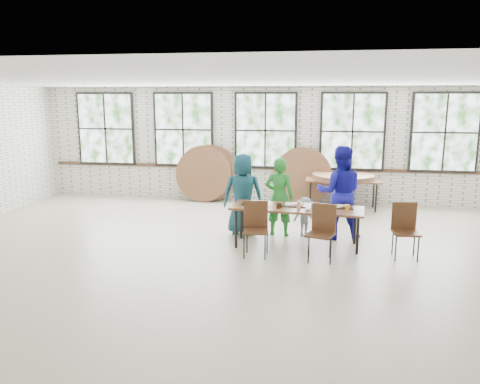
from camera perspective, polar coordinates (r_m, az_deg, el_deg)
The scene contains 13 objects.
room at distance 12.23m, azimuth 3.12°, elevation 7.28°, with size 12.00×12.00×12.00m.
dining_table at distance 8.64m, azimuth 6.94°, elevation -2.17°, with size 2.47×1.03×0.74m.
chair_near_left at distance 8.14m, azimuth 1.94°, elevation -3.88°, with size 0.47×0.46×0.95m.
chair_near_right at distance 8.03m, azimuth 9.96°, elevation -4.26°, with size 0.53×0.52×0.95m.
chair_spare at distance 8.51m, azimuth 19.46°, elevation -3.86°, with size 0.46×0.44×0.95m.
adult_teal at distance 9.35m, azimuth 0.36°, elevation -0.24°, with size 0.80×0.52×1.63m, color #164C55.
adult_green at distance 9.27m, azimuth 4.80°, elevation -0.59°, with size 0.57×0.38×1.57m, color #217C29.
toddler at distance 9.33m, azimuth 7.93°, elevation -3.03°, with size 0.51×0.29×0.79m, color #142740.
adult_blue at distance 9.23m, azimuth 12.05°, elevation -0.08°, with size 0.88×0.69×1.81m, color #161598.
storage_table at distance 11.78m, azimuth 12.43°, elevation 1.27°, with size 1.81×0.76×0.74m.
tabletop_clutter at distance 8.60m, azimuth 7.94°, elevation -1.74°, with size 2.05×0.63×0.11m.
round_tops_stacked at distance 11.76m, azimuth 12.45°, elevation 1.84°, with size 1.50×1.50×0.13m.
round_tops_leaning at distance 12.24m, azimuth -0.24°, elevation 2.14°, with size 4.10×0.39×1.50m.
Camera 1 is at (1.34, -7.69, 2.70)m, focal length 35.00 mm.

